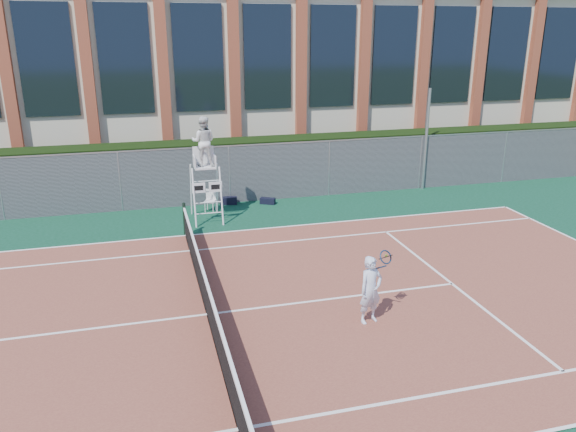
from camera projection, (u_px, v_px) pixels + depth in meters
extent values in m
plane|color=#233814|center=(207.00, 315.00, 13.11)|extent=(120.00, 120.00, 0.00)
cube|color=#0C361E|center=(202.00, 297.00, 14.02)|extent=(36.00, 20.00, 0.01)
cube|color=brown|center=(207.00, 315.00, 13.10)|extent=(23.77, 10.97, 0.02)
cylinder|color=black|center=(185.00, 219.00, 18.07)|extent=(0.10, 0.10, 1.10)
cube|color=black|center=(207.00, 298.00, 12.96)|extent=(0.03, 11.00, 0.86)
cube|color=white|center=(206.00, 280.00, 12.82)|extent=(0.06, 11.20, 0.07)
cube|color=black|center=(174.00, 171.00, 21.93)|extent=(40.00, 1.40, 2.20)
cube|color=beige|center=(159.00, 79.00, 28.35)|extent=(44.00, 10.00, 8.00)
cylinder|color=#9EA0A5|center=(426.00, 140.00, 22.92)|extent=(0.12, 0.12, 4.15)
cylinder|color=white|center=(194.00, 199.00, 18.86)|extent=(0.06, 0.55, 1.99)
cylinder|color=white|center=(221.00, 197.00, 19.08)|extent=(0.06, 0.55, 1.99)
cylinder|color=white|center=(191.00, 191.00, 19.79)|extent=(0.06, 0.55, 1.99)
cylinder|color=white|center=(217.00, 189.00, 20.02)|extent=(0.06, 0.55, 1.99)
cube|color=white|center=(205.00, 167.00, 19.14)|extent=(0.71, 0.61, 0.06)
cube|color=white|center=(203.00, 155.00, 19.29)|extent=(0.71, 0.05, 0.61)
cube|color=white|center=(199.00, 188.00, 18.89)|extent=(0.45, 0.03, 0.35)
cube|color=white|center=(215.00, 187.00, 19.03)|extent=(0.45, 0.03, 0.35)
imported|color=white|center=(203.00, 141.00, 18.91)|extent=(0.96, 0.83, 1.68)
cube|color=silver|center=(210.00, 201.00, 20.48)|extent=(0.49, 0.49, 0.04)
cube|color=silver|center=(211.00, 194.00, 20.57)|extent=(0.36, 0.19, 0.40)
cylinder|color=silver|center=(205.00, 208.00, 20.43)|extent=(0.03, 0.03, 0.37)
cylinder|color=silver|center=(213.00, 208.00, 20.38)|extent=(0.03, 0.03, 0.37)
cylinder|color=silver|center=(207.00, 205.00, 20.71)|extent=(0.03, 0.03, 0.37)
cylinder|color=silver|center=(215.00, 205.00, 20.67)|extent=(0.03, 0.03, 0.37)
cube|color=black|center=(228.00, 201.00, 21.41)|extent=(0.68, 0.37, 0.28)
cube|color=black|center=(268.00, 201.00, 21.46)|extent=(0.62, 0.49, 0.23)
imported|color=silver|center=(371.00, 290.00, 12.54)|extent=(0.65, 0.51, 1.58)
torus|color=#122743|center=(386.00, 257.00, 12.63)|extent=(0.38, 0.30, 0.30)
sphere|color=#CCE533|center=(386.00, 256.00, 12.83)|extent=(0.07, 0.07, 0.07)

